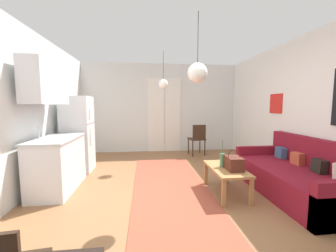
{
  "coord_description": "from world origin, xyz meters",
  "views": [
    {
      "loc": [
        -0.48,
        -2.95,
        1.42
      ],
      "look_at": [
        0.01,
        1.47,
        0.96
      ],
      "focal_mm": 22.07,
      "sensor_mm": 36.0,
      "label": 1
    }
  ],
  "objects_px": {
    "couch": "(297,177)",
    "coffee_table": "(226,171)",
    "bamboo_vase": "(222,160)",
    "pendant_lamp_near": "(198,73)",
    "handbag": "(234,163)",
    "pendant_lamp_far": "(163,84)",
    "accent_chair": "(198,138)",
    "refrigerator": "(78,134)"
  },
  "relations": [
    {
      "from": "couch",
      "to": "coffee_table",
      "type": "height_order",
      "value": "couch"
    },
    {
      "from": "bamboo_vase",
      "to": "pendant_lamp_near",
      "type": "relative_size",
      "value": 0.47
    },
    {
      "from": "bamboo_vase",
      "to": "handbag",
      "type": "relative_size",
      "value": 1.37
    },
    {
      "from": "pendant_lamp_far",
      "to": "coffee_table",
      "type": "bearing_deg",
      "value": -63.8
    },
    {
      "from": "accent_chair",
      "to": "pendant_lamp_far",
      "type": "distance_m",
      "value": 1.91
    },
    {
      "from": "bamboo_vase",
      "to": "pendant_lamp_far",
      "type": "bearing_deg",
      "value": 115.55
    },
    {
      "from": "coffee_table",
      "to": "handbag",
      "type": "height_order",
      "value": "handbag"
    },
    {
      "from": "refrigerator",
      "to": "accent_chair",
      "type": "relative_size",
      "value": 1.83
    },
    {
      "from": "coffee_table",
      "to": "pendant_lamp_near",
      "type": "bearing_deg",
      "value": -151.85
    },
    {
      "from": "accent_chair",
      "to": "pendant_lamp_near",
      "type": "xyz_separation_m",
      "value": [
        -0.75,
        -2.83,
        1.34
      ]
    },
    {
      "from": "handbag",
      "to": "refrigerator",
      "type": "xyz_separation_m",
      "value": [
        -2.78,
        1.59,
        0.27
      ]
    },
    {
      "from": "pendant_lamp_near",
      "to": "couch",
      "type": "bearing_deg",
      "value": 5.29
    },
    {
      "from": "couch",
      "to": "refrigerator",
      "type": "relative_size",
      "value": 1.25
    },
    {
      "from": "bamboo_vase",
      "to": "handbag",
      "type": "xyz_separation_m",
      "value": [
        0.12,
        -0.17,
        -0.01
      ]
    },
    {
      "from": "couch",
      "to": "bamboo_vase",
      "type": "bearing_deg",
      "value": 170.14
    },
    {
      "from": "accent_chair",
      "to": "pendant_lamp_near",
      "type": "bearing_deg",
      "value": 66.52
    },
    {
      "from": "couch",
      "to": "accent_chair",
      "type": "xyz_separation_m",
      "value": [
        -0.93,
        2.67,
        0.23
      ]
    },
    {
      "from": "accent_chair",
      "to": "pendant_lamp_near",
      "type": "height_order",
      "value": "pendant_lamp_near"
    },
    {
      "from": "pendant_lamp_far",
      "to": "couch",
      "type": "bearing_deg",
      "value": -43.74
    },
    {
      "from": "accent_chair",
      "to": "refrigerator",
      "type": "bearing_deg",
      "value": 11.39
    },
    {
      "from": "accent_chair",
      "to": "pendant_lamp_near",
      "type": "distance_m",
      "value": 3.22
    },
    {
      "from": "refrigerator",
      "to": "couch",
      "type": "bearing_deg",
      "value": -22.97
    },
    {
      "from": "bamboo_vase",
      "to": "couch",
      "type": "bearing_deg",
      "value": -9.86
    },
    {
      "from": "couch",
      "to": "refrigerator",
      "type": "xyz_separation_m",
      "value": [
        -3.82,
        1.62,
        0.52
      ]
    },
    {
      "from": "handbag",
      "to": "pendant_lamp_far",
      "type": "relative_size",
      "value": 0.37
    },
    {
      "from": "coffee_table",
      "to": "accent_chair",
      "type": "distance_m",
      "value": 2.53
    },
    {
      "from": "coffee_table",
      "to": "accent_chair",
      "type": "xyz_separation_m",
      "value": [
        0.18,
        2.52,
        0.14
      ]
    },
    {
      "from": "pendant_lamp_near",
      "to": "coffee_table",
      "type": "bearing_deg",
      "value": 28.15
    },
    {
      "from": "accent_chair",
      "to": "coffee_table",
      "type": "bearing_deg",
      "value": 77.27
    },
    {
      "from": "couch",
      "to": "pendant_lamp_near",
      "type": "xyz_separation_m",
      "value": [
        -1.68,
        -0.16,
        1.57
      ]
    },
    {
      "from": "coffee_table",
      "to": "bamboo_vase",
      "type": "xyz_separation_m",
      "value": [
        -0.05,
        0.05,
        0.17
      ]
    },
    {
      "from": "couch",
      "to": "handbag",
      "type": "xyz_separation_m",
      "value": [
        -1.04,
        0.03,
        0.26
      ]
    },
    {
      "from": "bamboo_vase",
      "to": "accent_chair",
      "type": "bearing_deg",
      "value": 84.68
    },
    {
      "from": "accent_chair",
      "to": "handbag",
      "type": "bearing_deg",
      "value": 78.94
    },
    {
      "from": "bamboo_vase",
      "to": "handbag",
      "type": "height_order",
      "value": "bamboo_vase"
    },
    {
      "from": "accent_chair",
      "to": "pendant_lamp_near",
      "type": "relative_size",
      "value": 0.94
    },
    {
      "from": "bamboo_vase",
      "to": "pendant_lamp_far",
      "type": "xyz_separation_m",
      "value": [
        -0.8,
        1.68,
        1.36
      ]
    },
    {
      "from": "handbag",
      "to": "couch",
      "type": "bearing_deg",
      "value": -1.81
    },
    {
      "from": "couch",
      "to": "coffee_table",
      "type": "distance_m",
      "value": 1.13
    },
    {
      "from": "couch",
      "to": "handbag",
      "type": "distance_m",
      "value": 1.07
    },
    {
      "from": "pendant_lamp_far",
      "to": "accent_chair",
      "type": "bearing_deg",
      "value": 37.51
    },
    {
      "from": "coffee_table",
      "to": "bamboo_vase",
      "type": "height_order",
      "value": "bamboo_vase"
    }
  ]
}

